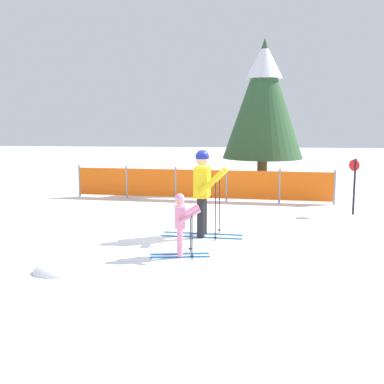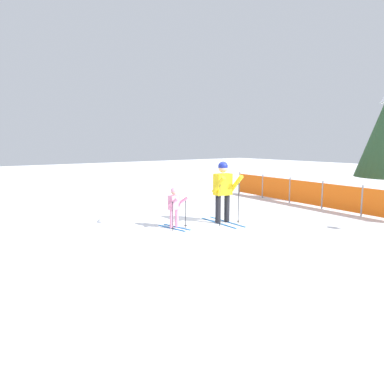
{
  "view_description": "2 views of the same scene",
  "coord_description": "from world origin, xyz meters",
  "px_view_note": "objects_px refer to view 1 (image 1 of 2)",
  "views": [
    {
      "loc": [
        0.82,
        -9.4,
        2.32
      ],
      "look_at": [
        0.05,
        -0.81,
        1.0
      ],
      "focal_mm": 45.0,
      "sensor_mm": 36.0,
      "label": 1
    },
    {
      "loc": [
        7.9,
        -6.94,
        2.26
      ],
      "look_at": [
        0.21,
        -1.14,
        0.96
      ],
      "focal_mm": 35.0,
      "sensor_mm": 36.0,
      "label": 2
    }
  ],
  "objects_px": {
    "skier_adult": "(203,185)",
    "trail_marker": "(354,180)",
    "conifer_far": "(264,97)",
    "safety_fence": "(201,184)",
    "skier_child": "(181,220)"
  },
  "relations": [
    {
      "from": "safety_fence",
      "to": "trail_marker",
      "type": "distance_m",
      "value": 4.22
    },
    {
      "from": "safety_fence",
      "to": "trail_marker",
      "type": "bearing_deg",
      "value": -23.69
    },
    {
      "from": "safety_fence",
      "to": "trail_marker",
      "type": "xyz_separation_m",
      "value": [
        3.85,
        -1.69,
        0.37
      ]
    },
    {
      "from": "skier_child",
      "to": "conifer_far",
      "type": "xyz_separation_m",
      "value": [
        1.79,
        8.09,
        2.38
      ]
    },
    {
      "from": "skier_child",
      "to": "trail_marker",
      "type": "bearing_deg",
      "value": 37.55
    },
    {
      "from": "skier_adult",
      "to": "safety_fence",
      "type": "height_order",
      "value": "skier_adult"
    },
    {
      "from": "conifer_far",
      "to": "trail_marker",
      "type": "xyz_separation_m",
      "value": [
        1.99,
        -4.12,
        -2.16
      ]
    },
    {
      "from": "conifer_far",
      "to": "trail_marker",
      "type": "height_order",
      "value": "conifer_far"
    },
    {
      "from": "trail_marker",
      "to": "conifer_far",
      "type": "bearing_deg",
      "value": 115.77
    },
    {
      "from": "safety_fence",
      "to": "conifer_far",
      "type": "height_order",
      "value": "conifer_far"
    },
    {
      "from": "skier_child",
      "to": "skier_adult",
      "type": "bearing_deg",
      "value": 70.18
    },
    {
      "from": "skier_adult",
      "to": "trail_marker",
      "type": "height_order",
      "value": "skier_adult"
    },
    {
      "from": "conifer_far",
      "to": "trail_marker",
      "type": "relative_size",
      "value": 3.56
    },
    {
      "from": "skier_adult",
      "to": "safety_fence",
      "type": "distance_m",
      "value": 4.26
    },
    {
      "from": "trail_marker",
      "to": "safety_fence",
      "type": "bearing_deg",
      "value": 156.31
    }
  ]
}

